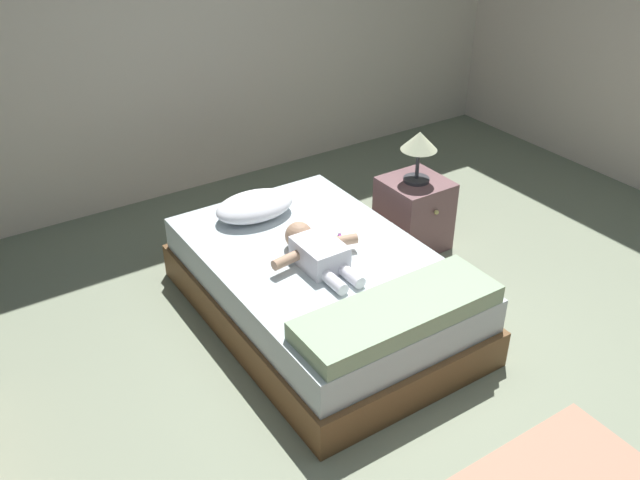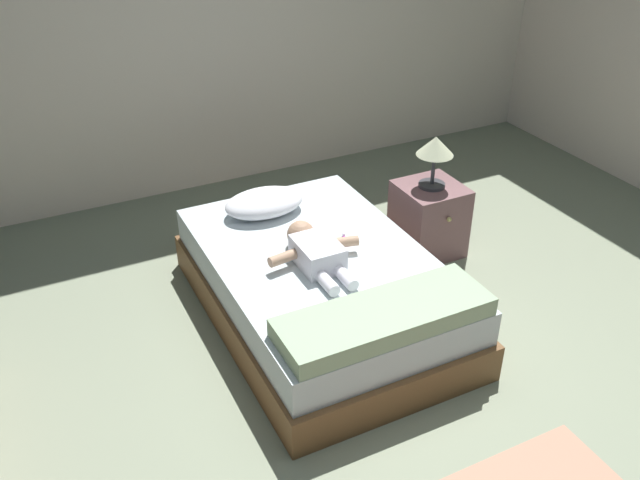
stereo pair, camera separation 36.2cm
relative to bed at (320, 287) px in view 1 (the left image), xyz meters
name	(u,v)px [view 1 (the left image)]	position (x,y,z in m)	size (l,w,h in m)	color
ground_plane	(441,436)	(-0.03, -1.05, -0.20)	(8.00, 8.00, 0.00)	gray
wall_behind_bed	(158,11)	(-0.03, 1.95, 1.13)	(8.00, 0.12, 2.66)	silver
bed	(320,287)	(0.00, 0.00, 0.00)	(1.14, 1.76, 0.40)	brown
pillow	(255,206)	(-0.08, 0.57, 0.28)	(0.48, 0.32, 0.14)	white
baby	(316,251)	(-0.05, -0.04, 0.27)	(0.52, 0.58, 0.15)	silver
toothbrush	(342,238)	(0.20, 0.08, 0.21)	(0.05, 0.12, 0.02)	#BA27AB
nightstand	(414,213)	(0.94, 0.32, 0.04)	(0.39, 0.42, 0.47)	#754F53
lamp	(419,144)	(0.94, 0.32, 0.52)	(0.23, 0.23, 0.33)	#333338
blanket	(398,312)	(0.00, -0.67, 0.25)	(1.03, 0.34, 0.09)	#96B08C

